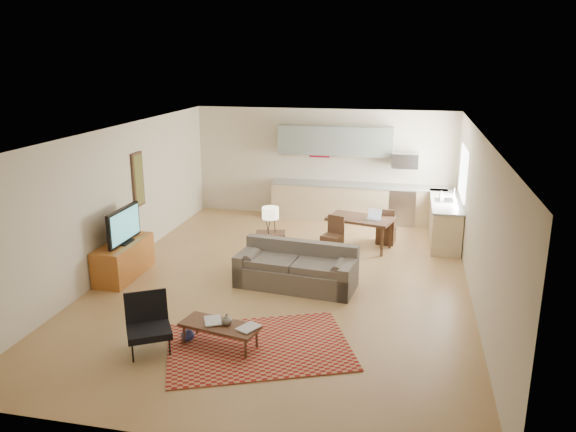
% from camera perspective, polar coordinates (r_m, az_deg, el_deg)
% --- Properties ---
extents(room, '(9.00, 9.00, 9.00)m').
position_cam_1_polar(room, '(9.83, -0.37, 0.65)').
color(room, '#A07645').
rests_on(room, ground).
extents(kitchen_counter_back, '(4.26, 0.64, 0.92)m').
position_cam_1_polar(kitchen_counter_back, '(13.92, 7.02, 1.36)').
color(kitchen_counter_back, tan).
rests_on(kitchen_counter_back, ground).
extents(kitchen_counter_right, '(0.64, 2.26, 0.92)m').
position_cam_1_polar(kitchen_counter_right, '(12.76, 15.61, -0.48)').
color(kitchen_counter_right, tan).
rests_on(kitchen_counter_right, ground).
extents(kitchen_range, '(0.62, 0.62, 0.90)m').
position_cam_1_polar(kitchen_range, '(13.88, 11.54, 1.06)').
color(kitchen_range, '#A5A8AD').
rests_on(kitchen_range, ground).
extents(kitchen_microwave, '(0.62, 0.40, 0.35)m').
position_cam_1_polar(kitchen_microwave, '(13.66, 11.80, 5.54)').
color(kitchen_microwave, '#A5A8AD').
rests_on(kitchen_microwave, room).
extents(upper_cabinets, '(2.80, 0.34, 0.70)m').
position_cam_1_polar(upper_cabinets, '(13.84, 4.79, 7.64)').
color(upper_cabinets, slate).
rests_on(upper_cabinets, room).
extents(window_right, '(0.02, 1.40, 1.05)m').
position_cam_1_polar(window_right, '(12.53, 17.35, 4.23)').
color(window_right, white).
rests_on(window_right, room).
extents(wall_art_left, '(0.06, 0.42, 1.10)m').
position_cam_1_polar(wall_art_left, '(11.69, -14.96, 3.60)').
color(wall_art_left, olive).
rests_on(wall_art_left, room).
extents(triptych, '(1.70, 0.04, 0.50)m').
position_cam_1_polar(triptych, '(14.06, 3.22, 6.98)').
color(triptych, beige).
rests_on(triptych, room).
extents(rug, '(3.00, 2.58, 0.02)m').
position_cam_1_polar(rug, '(8.11, -2.99, -13.10)').
color(rug, maroon).
rests_on(rug, floor).
extents(sofa, '(2.27, 1.19, 0.76)m').
position_cam_1_polar(sofa, '(9.90, 0.81, -5.16)').
color(sofa, '#5B5348').
rests_on(sofa, floor).
extents(coffee_table, '(1.20, 0.68, 0.34)m').
position_cam_1_polar(coffee_table, '(8.11, -6.91, -11.93)').
color(coffee_table, '#462918').
rests_on(coffee_table, floor).
extents(book_a, '(0.48, 0.50, 0.03)m').
position_cam_1_polar(book_a, '(8.10, -8.50, -10.58)').
color(book_a, maroon).
rests_on(book_a, coffee_table).
extents(book_b, '(0.49, 0.51, 0.02)m').
position_cam_1_polar(book_b, '(7.95, -4.64, -11.00)').
color(book_b, navy).
rests_on(book_b, coffee_table).
extents(vase, '(0.22, 0.22, 0.16)m').
position_cam_1_polar(vase, '(7.99, -6.24, -10.37)').
color(vase, black).
rests_on(vase, coffee_table).
extents(armchair, '(0.93, 0.93, 0.78)m').
position_cam_1_polar(armchair, '(8.07, -13.99, -10.71)').
color(armchair, black).
rests_on(armchair, floor).
extents(tv_credenza, '(0.55, 1.42, 0.66)m').
position_cam_1_polar(tv_credenza, '(10.81, -16.34, -4.25)').
color(tv_credenza, '#9A541E').
rests_on(tv_credenza, floor).
extents(tv, '(0.11, 1.10, 0.66)m').
position_cam_1_polar(tv, '(10.58, -16.35, -0.94)').
color(tv, black).
rests_on(tv, tv_credenza).
extents(console_table, '(0.63, 0.49, 0.66)m').
position_cam_1_polar(console_table, '(10.94, -1.77, -3.34)').
color(console_table, '#3C271A').
rests_on(console_table, floor).
extents(table_lamp, '(0.36, 0.36, 0.53)m').
position_cam_1_polar(table_lamp, '(10.76, -1.80, -0.36)').
color(table_lamp, beige).
rests_on(table_lamp, console_table).
extents(dining_table, '(1.48, 1.07, 0.67)m').
position_cam_1_polar(dining_table, '(11.97, 7.31, -1.71)').
color(dining_table, '#3C271A').
rests_on(dining_table, floor).
extents(dining_chair_near, '(0.48, 0.49, 0.78)m').
position_cam_1_polar(dining_chair_near, '(11.57, 4.50, -1.98)').
color(dining_chair_near, '#3C271A').
rests_on(dining_chair_near, floor).
extents(dining_chair_far, '(0.43, 0.45, 0.81)m').
position_cam_1_polar(dining_chair_far, '(12.35, 9.97, -0.94)').
color(dining_chair_far, '#3C271A').
rests_on(dining_chair_far, floor).
extents(laptop, '(0.33, 0.29, 0.21)m').
position_cam_1_polar(laptop, '(11.74, 8.64, 0.14)').
color(laptop, '#A5A8AD').
rests_on(laptop, dining_table).
extents(soap_bottle, '(0.12, 0.12, 0.19)m').
position_cam_1_polar(soap_bottle, '(12.66, 15.34, 2.02)').
color(soap_bottle, beige).
rests_on(soap_bottle, kitchen_counter_right).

